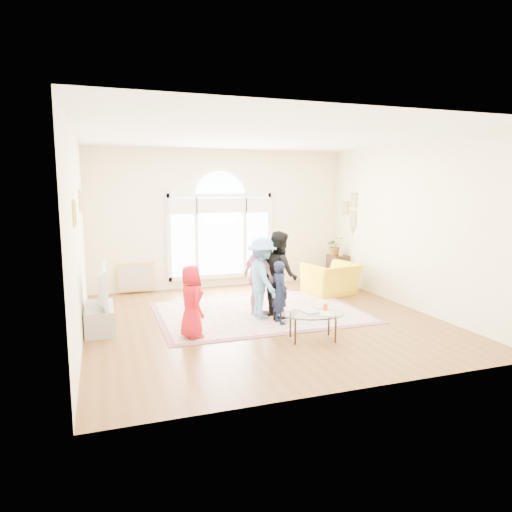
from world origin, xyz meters
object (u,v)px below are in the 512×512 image
object	(u,v)px
tv_console	(100,318)
armchair	(331,279)
television	(98,286)
coffee_table	(313,315)
area_rug	(260,312)

from	to	relation	value
tv_console	armchair	size ratio (longest dim) A/B	0.95
tv_console	armchair	bearing A→B (deg)	12.83
television	armchair	bearing A→B (deg)	12.85
tv_console	television	size ratio (longest dim) A/B	0.89
tv_console	coffee_table	distance (m)	3.47
coffee_table	armchair	bearing A→B (deg)	68.09
area_rug	television	bearing A→B (deg)	-176.18
tv_console	armchair	world-z (taller)	armchair
area_rug	tv_console	distance (m)	2.86
coffee_table	armchair	xyz separation A→B (m)	(1.73, 2.64, -0.06)
television	coffee_table	world-z (taller)	television
area_rug	tv_console	size ratio (longest dim) A/B	3.60
tv_console	television	xyz separation A→B (m)	(0.01, 0.00, 0.53)
area_rug	armchair	world-z (taller)	armchair
area_rug	tv_console	xyz separation A→B (m)	(-2.85, -0.19, 0.20)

